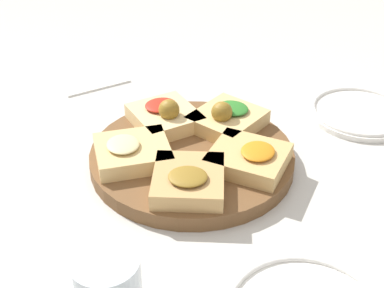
{
  "coord_description": "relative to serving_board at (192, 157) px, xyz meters",
  "views": [
    {
      "loc": [
        0.44,
        0.56,
        0.51
      ],
      "look_at": [
        0.0,
        0.0,
        0.04
      ],
      "focal_mm": 50.0,
      "sensor_mm": 36.0,
      "label": 1
    }
  ],
  "objects": [
    {
      "name": "serving_board",
      "position": [
        0.0,
        0.0,
        0.0
      ],
      "size": [
        0.33,
        0.33,
        0.02
      ],
      "primitive_type": "cylinder",
      "color": "brown",
      "rests_on": "ground_plane"
    },
    {
      "name": "focaccia_slice_2",
      "position": [
        0.06,
        0.07,
        0.03
      ],
      "size": [
        0.15,
        0.15,
        0.04
      ],
      "color": "tan",
      "rests_on": "serving_board"
    },
    {
      "name": "napkin_stack",
      "position": [
        -0.02,
        -0.38,
        -0.01
      ],
      "size": [
        0.15,
        0.13,
        0.01
      ],
      "primitive_type": "cube",
      "rotation": [
        0.0,
        0.0,
        -0.14
      ],
      "color": "white",
      "rests_on": "ground_plane"
    },
    {
      "name": "ground_plane",
      "position": [
        0.0,
        0.0,
        -0.01
      ],
      "size": [
        3.0,
        3.0,
        0.0
      ],
      "primitive_type": "plane",
      "color": "beige"
    },
    {
      "name": "focaccia_slice_4",
      "position": [
        -0.09,
        -0.02,
        0.03
      ],
      "size": [
        0.13,
        0.13,
        0.06
      ],
      "color": "#DBB775",
      "rests_on": "serving_board"
    },
    {
      "name": "plate_left",
      "position": [
        -0.34,
        0.08,
        -0.0
      ],
      "size": [
        0.19,
        0.19,
        0.02
      ],
      "color": "white",
      "rests_on": "ground_plane"
    },
    {
      "name": "focaccia_slice_1",
      "position": [
        0.09,
        -0.04,
        0.03
      ],
      "size": [
        0.15,
        0.14,
        0.04
      ],
      "color": "#DBB775",
      "rests_on": "serving_board"
    },
    {
      "name": "focaccia_slice_3",
      "position": [
        -0.04,
        0.09,
        0.03
      ],
      "size": [
        0.14,
        0.15,
        0.04
      ],
      "color": "tan",
      "rests_on": "serving_board"
    },
    {
      "name": "focaccia_slice_0",
      "position": [
        -0.01,
        -0.09,
        0.03
      ],
      "size": [
        0.12,
        0.13,
        0.06
      ],
      "color": "#E5C689",
      "rests_on": "serving_board"
    }
  ]
}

